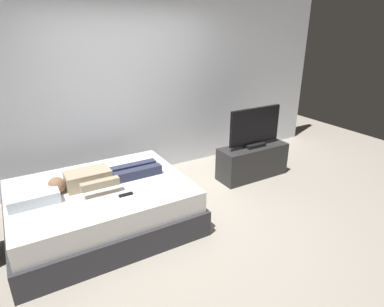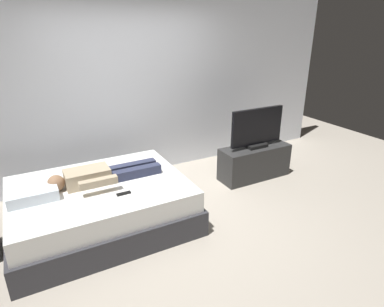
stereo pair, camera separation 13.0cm
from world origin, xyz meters
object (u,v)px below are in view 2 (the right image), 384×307
object	(u,v)px
person	(99,176)
remote	(124,193)
pillow	(33,194)
tv_stand	(254,162)
bed	(101,206)
tv	(257,129)

from	to	relation	value
person	remote	bearing A→B (deg)	-69.53
pillow	remote	distance (m)	0.92
pillow	person	bearing A→B (deg)	4.67
pillow	tv_stand	bearing A→B (deg)	3.72
bed	remote	distance (m)	0.48
bed	tv_stand	distance (m)	2.39
bed	remote	xyz separation A→B (m)	(0.18, -0.35, 0.29)
person	remote	world-z (taller)	person
remote	tv	bearing A→B (deg)	13.93
remote	tv_stand	bearing A→B (deg)	13.93
person	tv	size ratio (longest dim) A/B	1.43
tv	bed	bearing A→B (deg)	-175.23
pillow	tv_stand	size ratio (longest dim) A/B	0.44
bed	tv	xyz separation A→B (m)	(2.38, 0.20, 0.52)
bed	pillow	size ratio (longest dim) A/B	4.13
person	tv	bearing A→B (deg)	3.44
pillow	tv	xyz separation A→B (m)	(3.05, 0.20, 0.18)
person	tv	distance (m)	2.36
remote	tv	world-z (taller)	tv
tv_stand	tv	size ratio (longest dim) A/B	1.25
remote	person	bearing A→B (deg)	110.47
remote	pillow	bearing A→B (deg)	157.77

